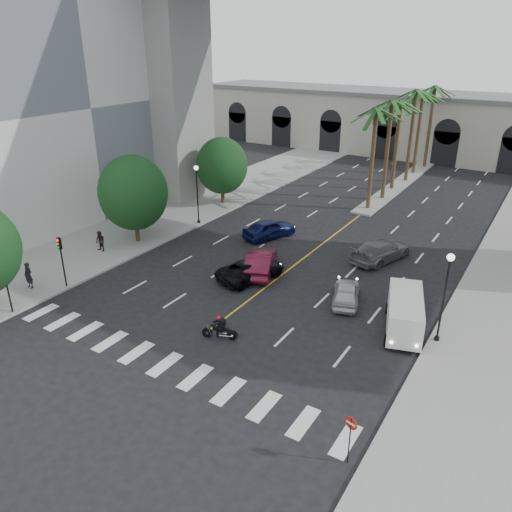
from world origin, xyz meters
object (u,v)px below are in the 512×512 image
Objects in this scene: traffic_signal_far at (61,254)px; car_d at (381,250)px; pedestrian_a at (28,275)px; traffic_signal_near at (5,277)px; pedestrian_b at (100,241)px; car_e at (269,228)px; car_c at (251,270)px; lamp_post_right at (445,291)px; lamp_post_left_far at (197,190)px; motorcycle_rider at (221,328)px; car_b at (261,262)px; do_not_enter_sign at (350,430)px; cargo_van at (405,313)px; car_a at (346,293)px.

traffic_signal_far is 22.65m from car_d.
traffic_signal_far reaches higher than pedestrian_a.
traffic_signal_near is at bearing 67.10° from car_d.
pedestrian_a reaches higher than pedestrian_b.
car_e is 2.90× the size of pedestrian_b.
lamp_post_right is at bearing -167.20° from car_c.
pedestrian_b is (-2.60, 9.41, -1.55)m from traffic_signal_near.
traffic_signal_near reaches higher than pedestrian_b.
lamp_post_left_far reaches higher than motorcycle_rider.
lamp_post_right is at bearing 13.86° from pedestrian_a.
car_b is (-12.90, 2.46, -2.39)m from lamp_post_right.
lamp_post_right is 11.33m from car_d.
car_c is at bearing 66.85° from car_d.
traffic_signal_far is 12.59m from car_c.
do_not_enter_sign is (24.40, -9.48, 0.69)m from pedestrian_b.
traffic_signal_far is 21.84m from cargo_van.
motorcycle_rider is (12.46, -14.01, -2.56)m from lamp_post_left_far.
do_not_enter_sign is at bearing 148.87° from car_e.
pedestrian_b is at bearing 140.61° from motorcycle_rider.
motorcycle_rider is 0.85× the size of do_not_enter_sign.
motorcycle_rider is (12.36, 0.49, -1.85)m from traffic_signal_far.
motorcycle_rider is 1.08× the size of pedestrian_a.
lamp_post_right reaches higher than car_d.
car_e is 0.89× the size of cargo_van.
do_not_enter_sign is (5.14, -12.16, 0.97)m from car_a.
do_not_enter_sign reaches higher than car_a.
motorcycle_rider is 15.60m from car_d.
pedestrian_a is at bearing -96.33° from lamp_post_left_far.
traffic_signal_near is 1.61× the size of do_not_enter_sign.
car_d is 1.16× the size of car_e.
car_c reaches higher than car_a.
cargo_van reaches higher than car_d.
car_c is 0.92× the size of car_d.
cargo_van is (20.76, 6.67, -1.33)m from traffic_signal_far.
traffic_signal_far is at bearing 60.58° from car_d.
car_a is at bearing 9.32° from pedestrian_b.
car_a is at bearing 39.31° from motorcycle_rider.
motorcycle_rider is at bearing 3.61° from pedestrian_a.
car_c is at bearing -34.40° from lamp_post_left_far.
lamp_post_left_far is 2.98× the size of pedestrian_a.
motorcycle_rider is at bearing 2.28° from traffic_signal_far.
lamp_post_right is at bearing -19.33° from lamp_post_left_far.
car_b is 11.20m from cargo_van.
cargo_van is 10.80m from do_not_enter_sign.
pedestrian_b is (-2.60, 5.41, -1.55)m from traffic_signal_far.
motorcycle_rider reaches higher than car_a.
traffic_signal_far is 18.61m from car_a.
cargo_van reaches higher than car_a.
cargo_van is at bearing 27.21° from traffic_signal_near.
car_c is (9.76, 7.75, -1.81)m from traffic_signal_far.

